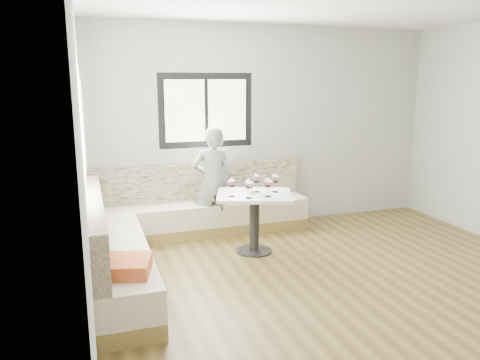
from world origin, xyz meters
name	(u,v)px	position (x,y,z in m)	size (l,w,h in m)	color
room	(356,150)	(-0.08, 0.08, 1.41)	(5.01, 5.01, 2.81)	brown
banquette	(170,228)	(-1.59, 1.62, 0.33)	(2.90, 2.80, 0.95)	olive
table	(254,208)	(-0.60, 1.39, 0.54)	(1.06, 0.94, 0.73)	black
person	(213,182)	(-0.92, 2.12, 0.74)	(0.54, 0.35, 1.47)	slate
olive_ramekin	(251,192)	(-0.64, 1.43, 0.75)	(0.09, 0.09, 0.04)	white
wine_glass_a	(232,183)	(-0.90, 1.35, 0.88)	(0.10, 0.10, 0.22)	white
wine_glass_b	(249,185)	(-0.74, 1.21, 0.88)	(0.10, 0.10, 0.22)	white
wine_glass_c	(268,183)	(-0.50, 1.21, 0.88)	(0.10, 0.10, 0.22)	white
wine_glass_d	(257,179)	(-0.54, 1.47, 0.88)	(0.10, 0.10, 0.22)	white
wine_glass_e	(275,179)	(-0.34, 1.40, 0.88)	(0.10, 0.10, 0.22)	white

